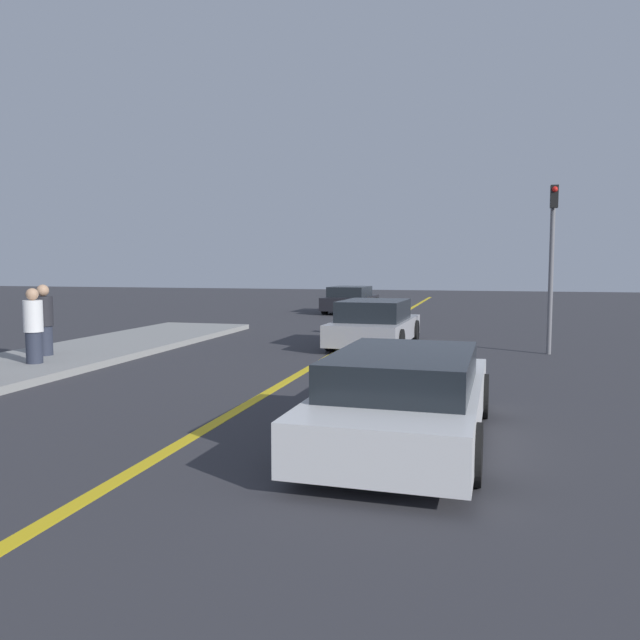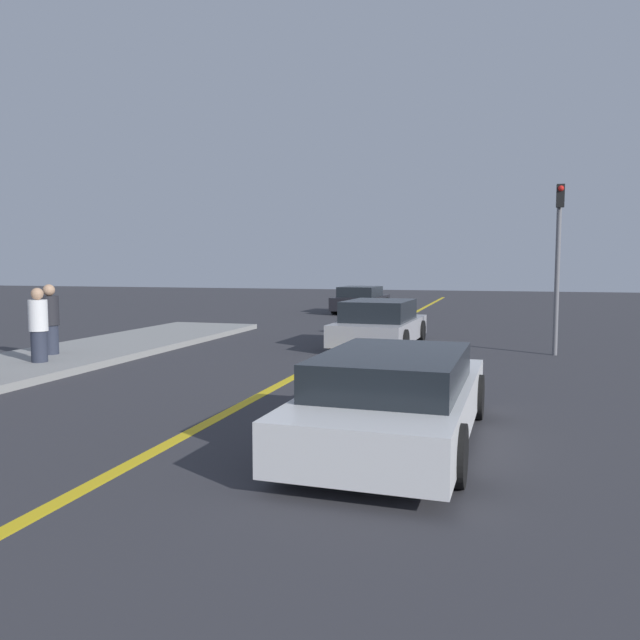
{
  "view_description": "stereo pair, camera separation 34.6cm",
  "coord_description": "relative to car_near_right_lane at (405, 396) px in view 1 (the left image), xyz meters",
  "views": [
    {
      "loc": [
        3.65,
        3.67,
        2.24
      ],
      "look_at": [
        0.54,
        15.49,
        1.16
      ],
      "focal_mm": 35.0,
      "sensor_mm": 36.0,
      "label": 1
    },
    {
      "loc": [
        3.99,
        3.77,
        2.24
      ],
      "look_at": [
        0.54,
        15.49,
        1.16
      ],
      "focal_mm": 35.0,
      "sensor_mm": 36.0,
      "label": 2
    }
  ],
  "objects": [
    {
      "name": "road_center_line",
      "position": [
        -2.71,
        6.53,
        -0.58
      ],
      "size": [
        0.2,
        60.0,
        0.01
      ],
      "color": "gold",
      "rests_on": "ground_plane"
    },
    {
      "name": "car_near_right_lane",
      "position": [
        0.0,
        0.0,
        0.0
      ],
      "size": [
        2.09,
        4.8,
        1.17
      ],
      "rotation": [
        0.0,
        0.0,
        -0.03
      ],
      "color": "silver",
      "rests_on": "ground_plane"
    },
    {
      "name": "car_ahead_center",
      "position": [
        -1.96,
        9.14,
        0.04
      ],
      "size": [
        2.14,
        4.33,
        1.29
      ],
      "rotation": [
        0.0,
        0.0,
        -0.04
      ],
      "color": "#9E9EA3",
      "rests_on": "ground_plane"
    },
    {
      "name": "car_far_distant",
      "position": [
        -5.16,
        20.97,
        0.03
      ],
      "size": [
        2.13,
        4.24,
        1.24
      ],
      "rotation": [
        0.0,
        0.0,
        -0.04
      ],
      "color": "black",
      "rests_on": "ground_plane"
    },
    {
      "name": "pedestrian_mid_group",
      "position": [
        -8.3,
        3.37,
        0.36
      ],
      "size": [
        0.4,
        0.4,
        1.6
      ],
      "color": "#282D3D",
      "rests_on": "sidewalk_left"
    },
    {
      "name": "pedestrian_far_standing",
      "position": [
        -8.89,
        4.43,
        0.38
      ],
      "size": [
        0.42,
        0.42,
        1.64
      ],
      "color": "#282D3D",
      "rests_on": "sidewalk_left"
    },
    {
      "name": "traffic_light",
      "position": [
        2.54,
        8.69,
        1.98
      ],
      "size": [
        0.18,
        0.4,
        4.19
      ],
      "color": "slate",
      "rests_on": "ground_plane"
    }
  ]
}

